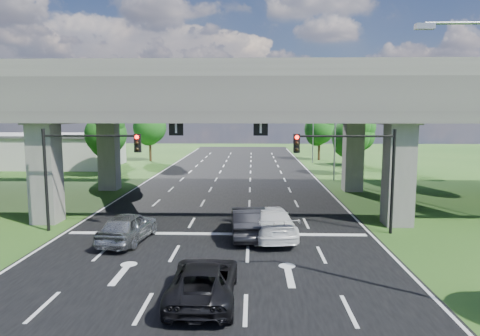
{
  "coord_description": "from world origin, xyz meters",
  "views": [
    {
      "loc": [
        2.02,
        -20.23,
        6.82
      ],
      "look_at": [
        1.21,
        7.53,
        3.33
      ],
      "focal_mm": 32.0,
      "sensor_mm": 36.0,
      "label": 1
    }
  ],
  "objects_px": {
    "car_silver": "(128,227)",
    "car_dark": "(248,222)",
    "streetlight_beyond": "(310,121)",
    "car_white": "(270,222)",
    "signal_right": "(355,161)",
    "car_trailing": "(204,281)",
    "signal_left": "(81,160)",
    "streetlight_far": "(331,124)"
  },
  "relations": [
    {
      "from": "car_dark",
      "to": "car_trailing",
      "type": "xyz_separation_m",
      "value": [
        -1.55,
        -8.22,
        -0.14
      ]
    },
    {
      "from": "car_trailing",
      "to": "car_silver",
      "type": "bearing_deg",
      "value": -55.75
    },
    {
      "from": "car_trailing",
      "to": "signal_left",
      "type": "bearing_deg",
      "value": -48.99
    },
    {
      "from": "car_white",
      "to": "car_trailing",
      "type": "relative_size",
      "value": 1.14
    },
    {
      "from": "signal_left",
      "to": "streetlight_far",
      "type": "relative_size",
      "value": 0.6
    },
    {
      "from": "signal_left",
      "to": "car_silver",
      "type": "distance_m",
      "value": 5.11
    },
    {
      "from": "car_white",
      "to": "streetlight_beyond",
      "type": "bearing_deg",
      "value": -108.62
    },
    {
      "from": "car_silver",
      "to": "car_trailing",
      "type": "xyz_separation_m",
      "value": [
        4.85,
        -7.03,
        -0.1
      ]
    },
    {
      "from": "streetlight_beyond",
      "to": "car_silver",
      "type": "relative_size",
      "value": 2.1
    },
    {
      "from": "car_silver",
      "to": "car_white",
      "type": "height_order",
      "value": "car_white"
    },
    {
      "from": "signal_right",
      "to": "signal_left",
      "type": "distance_m",
      "value": 15.65
    },
    {
      "from": "streetlight_beyond",
      "to": "car_dark",
      "type": "xyz_separation_m",
      "value": [
        -8.3,
        -37.0,
        -4.97
      ]
    },
    {
      "from": "car_dark",
      "to": "signal_right",
      "type": "bearing_deg",
      "value": -175.31
    },
    {
      "from": "car_white",
      "to": "car_dark",
      "type": "bearing_deg",
      "value": -7.76
    },
    {
      "from": "signal_left",
      "to": "car_trailing",
      "type": "xyz_separation_m",
      "value": [
        8.07,
        -9.17,
        -3.45
      ]
    },
    {
      "from": "streetlight_far",
      "to": "car_white",
      "type": "relative_size",
      "value": 1.71
    },
    {
      "from": "car_dark",
      "to": "car_white",
      "type": "relative_size",
      "value": 0.88
    },
    {
      "from": "streetlight_far",
      "to": "car_silver",
      "type": "xyz_separation_m",
      "value": [
        -14.7,
        -22.19,
        -5.01
      ]
    },
    {
      "from": "car_silver",
      "to": "car_trailing",
      "type": "distance_m",
      "value": 8.54
    },
    {
      "from": "car_dark",
      "to": "car_silver",
      "type": "bearing_deg",
      "value": 6.32
    },
    {
      "from": "signal_left",
      "to": "streetlight_beyond",
      "type": "distance_m",
      "value": 40.3
    },
    {
      "from": "car_silver",
      "to": "car_dark",
      "type": "bearing_deg",
      "value": -162.28
    },
    {
      "from": "signal_right",
      "to": "streetlight_beyond",
      "type": "height_order",
      "value": "streetlight_beyond"
    },
    {
      "from": "car_silver",
      "to": "car_white",
      "type": "xyz_separation_m",
      "value": [
        7.61,
        1.19,
        0.04
      ]
    },
    {
      "from": "car_silver",
      "to": "streetlight_beyond",
      "type": "bearing_deg",
      "value": -103.86
    },
    {
      "from": "car_dark",
      "to": "car_white",
      "type": "height_order",
      "value": "same"
    },
    {
      "from": "signal_right",
      "to": "car_white",
      "type": "height_order",
      "value": "signal_right"
    },
    {
      "from": "streetlight_far",
      "to": "signal_right",
      "type": "bearing_deg",
      "value": -96.47
    },
    {
      "from": "car_white",
      "to": "signal_left",
      "type": "bearing_deg",
      "value": -12.74
    },
    {
      "from": "streetlight_far",
      "to": "car_trailing",
      "type": "height_order",
      "value": "streetlight_far"
    },
    {
      "from": "streetlight_far",
      "to": "car_trailing",
      "type": "xyz_separation_m",
      "value": [
        -9.85,
        -29.22,
        -5.11
      ]
    },
    {
      "from": "signal_right",
      "to": "car_white",
      "type": "relative_size",
      "value": 1.03
    },
    {
      "from": "car_silver",
      "to": "car_dark",
      "type": "height_order",
      "value": "car_dark"
    },
    {
      "from": "signal_right",
      "to": "car_dark",
      "type": "relative_size",
      "value": 1.17
    },
    {
      "from": "signal_right",
      "to": "car_trailing",
      "type": "bearing_deg",
      "value": -129.59
    },
    {
      "from": "signal_right",
      "to": "car_dark",
      "type": "distance_m",
      "value": 6.94
    },
    {
      "from": "streetlight_beyond",
      "to": "car_dark",
      "type": "height_order",
      "value": "streetlight_beyond"
    },
    {
      "from": "streetlight_beyond",
      "to": "car_dark",
      "type": "bearing_deg",
      "value": -102.64
    },
    {
      "from": "streetlight_beyond",
      "to": "car_trailing",
      "type": "xyz_separation_m",
      "value": [
        -9.85,
        -45.22,
        -5.11
      ]
    },
    {
      "from": "car_silver",
      "to": "car_dark",
      "type": "distance_m",
      "value": 6.52
    },
    {
      "from": "signal_right",
      "to": "car_white",
      "type": "xyz_separation_m",
      "value": [
        -4.83,
        -0.94,
        -3.31
      ]
    },
    {
      "from": "streetlight_beyond",
      "to": "car_white",
      "type": "xyz_separation_m",
      "value": [
        -7.1,
        -37.0,
        -4.97
      ]
    }
  ]
}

